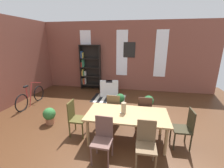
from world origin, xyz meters
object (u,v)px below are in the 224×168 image
(dining_chair_near_left, at_px, (103,137))
(dining_table, at_px, (127,116))
(bookshelf_tall, at_px, (89,68))
(dining_chair_head_left, at_px, (75,117))
(armchair_white, at_px, (109,89))
(dining_chair_near_right, at_px, (146,142))
(bicycle_second, at_px, (31,97))
(potted_plant_by_shelf, at_px, (49,115))
(dining_chair_far_left, at_px, (114,108))
(vase_on_table, at_px, (124,108))
(potted_plant_corner, at_px, (120,99))
(dining_chair_far_right, at_px, (144,110))
(potted_plant_window, at_px, (148,102))
(dining_chair_head_right, at_px, (185,127))

(dining_chair_near_left, bearing_deg, dining_table, 58.60)
(dining_chair_near_left, height_order, bookshelf_tall, bookshelf_tall)
(dining_chair_head_left, xyz_separation_m, armchair_white, (0.26, 3.21, -0.23))
(dining_chair_near_right, relative_size, bicycle_second, 0.57)
(bookshelf_tall, relative_size, potted_plant_by_shelf, 4.40)
(dining_chair_far_left, relative_size, armchair_white, 1.00)
(vase_on_table, relative_size, bicycle_second, 0.17)
(dining_chair_far_left, bearing_deg, bookshelf_tall, 119.63)
(armchair_white, bearing_deg, potted_plant_corner, -61.39)
(dining_chair_near_left, bearing_deg, potted_plant_corner, 89.46)
(dining_table, distance_m, potted_plant_corner, 2.04)
(dining_chair_near_left, xyz_separation_m, bookshelf_tall, (-1.83, 4.66, 0.60))
(dining_chair_far_right, xyz_separation_m, potted_plant_corner, (-0.86, 1.24, -0.22))
(dining_chair_near_left, bearing_deg, potted_plant_window, 68.07)
(bicycle_second, distance_m, potted_plant_window, 4.52)
(vase_on_table, xyz_separation_m, dining_chair_head_right, (1.45, 0.00, -0.37))
(vase_on_table, relative_size, potted_plant_corner, 0.53)
(bicycle_second, relative_size, potted_plant_window, 3.27)
(dining_chair_near_right, relative_size, dining_chair_head_left, 1.00)
(potted_plant_by_shelf, bearing_deg, potted_plant_window, 27.87)
(dining_chair_head_left, height_order, armchair_white, dining_chair_head_left)
(armchair_white, height_order, potted_plant_by_shelf, armchair_white)
(dining_table, bearing_deg, bicycle_second, 159.01)
(dining_table, height_order, potted_plant_corner, dining_table)
(dining_chair_far_left, bearing_deg, bicycle_second, 167.48)
(dining_chair_head_right, height_order, dining_chair_far_left, same)
(dining_chair_far_left, height_order, bicycle_second, dining_chair_far_left)
(potted_plant_window, bearing_deg, dining_chair_head_right, -69.69)
(dining_chair_far_right, bearing_deg, vase_on_table, -126.40)
(vase_on_table, distance_m, dining_chair_near_left, 0.88)
(dining_chair_far_left, bearing_deg, dining_chair_near_right, -58.34)
(bicycle_second, xyz_separation_m, potted_plant_window, (4.50, 0.48, -0.05))
(dining_chair_head_right, xyz_separation_m, potted_plant_corner, (-1.78, 1.96, -0.22))
(dining_chair_head_right, distance_m, bookshelf_tall, 5.39)
(vase_on_table, height_order, dining_chair_far_left, vase_on_table)
(dining_chair_near_left, height_order, armchair_white, dining_chair_near_left)
(potted_plant_corner, bearing_deg, dining_chair_far_right, -55.15)
(dining_chair_far_left, distance_m, potted_plant_window, 1.66)
(dining_table, height_order, bookshelf_tall, bookshelf_tall)
(dining_chair_far_left, bearing_deg, dining_chair_far_right, -0.00)
(dining_chair_head_right, xyz_separation_m, bicycle_second, (-5.22, 1.48, -0.19))
(dining_chair_near_left, distance_m, armchair_white, 4.00)
(dining_table, relative_size, bicycle_second, 1.18)
(dining_chair_far_right, bearing_deg, potted_plant_by_shelf, -172.76)
(dining_chair_far_right, relative_size, potted_plant_by_shelf, 1.86)
(potted_plant_by_shelf, bearing_deg, dining_chair_near_left, -29.35)
(dining_table, relative_size, potted_plant_corner, 3.80)
(vase_on_table, xyz_separation_m, potted_plant_window, (0.73, 1.96, -0.60))
(armchair_white, distance_m, bicycle_second, 3.26)
(dining_chair_near_right, height_order, potted_plant_by_shelf, dining_chair_near_right)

